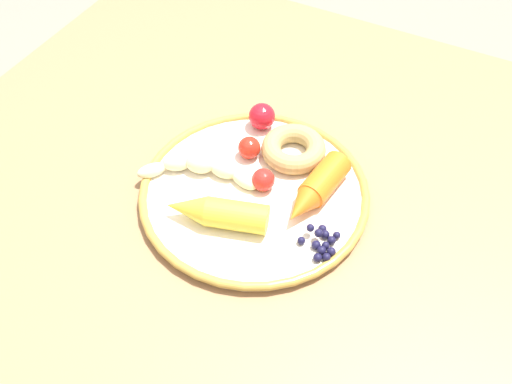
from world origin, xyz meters
TOP-DOWN VIEW (x-y plane):
  - dining_table at (0.00, 0.00)m, footprint 1.01×0.98m
  - plate at (-0.00, -0.01)m, footprint 0.32×0.32m
  - banana at (0.08, -0.01)m, footprint 0.17×0.08m
  - carrot_orange at (-0.08, -0.03)m, footprint 0.06×0.13m
  - carrot_yellow at (0.02, 0.06)m, footprint 0.14×0.08m
  - donut at (-0.02, -0.10)m, footprint 0.13×0.13m
  - blueberry_pile at (-0.12, 0.03)m, footprint 0.05×0.06m
  - tomato_near at (0.04, -0.07)m, footprint 0.03×0.03m
  - tomato_mid at (-0.01, -0.02)m, footprint 0.03×0.03m
  - tomato_far at (0.05, -0.13)m, footprint 0.04×0.04m

SIDE VIEW (x-z plane):
  - dining_table at x=0.00m, z-range 0.27..0.97m
  - plate at x=0.00m, z-range 0.70..0.72m
  - blueberry_pile at x=-0.12m, z-range 0.71..0.73m
  - banana at x=0.08m, z-range 0.71..0.74m
  - donut at x=-0.02m, z-range 0.71..0.74m
  - tomato_mid at x=-0.01m, z-range 0.71..0.75m
  - tomato_near at x=0.04m, z-range 0.71..0.75m
  - carrot_orange at x=-0.08m, z-range 0.71..0.75m
  - carrot_yellow at x=0.02m, z-range 0.71..0.75m
  - tomato_far at x=0.05m, z-range 0.71..0.75m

